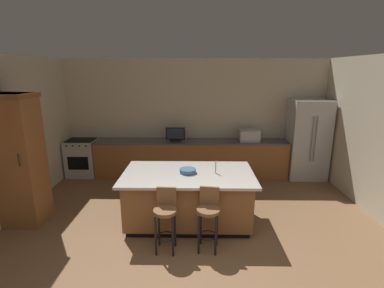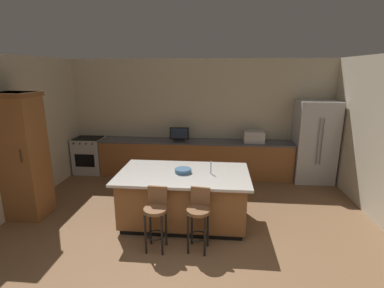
# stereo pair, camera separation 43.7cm
# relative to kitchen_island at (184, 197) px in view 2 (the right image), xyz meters

# --- Properties ---
(wall_back) EXTENTS (7.01, 0.12, 2.88)m
(wall_back) POSITION_rel_kitchen_island_xyz_m (0.10, 2.66, 0.98)
(wall_back) COLOR beige
(wall_back) RESTS_ON ground_plane
(wall_left) EXTENTS (0.12, 5.19, 2.88)m
(wall_left) POSITION_rel_kitchen_island_xyz_m (-3.20, 0.27, 0.98)
(wall_left) COLOR beige
(wall_left) RESTS_ON ground_plane
(counter_back) EXTENTS (4.75, 0.62, 0.91)m
(counter_back) POSITION_rel_kitchen_island_xyz_m (0.01, 2.28, -0.01)
(counter_back) COLOR brown
(counter_back) RESTS_ON ground_plane
(kitchen_island) EXTENTS (2.22, 1.29, 0.91)m
(kitchen_island) POSITION_rel_kitchen_island_xyz_m (0.00, 0.00, 0.00)
(kitchen_island) COLOR black
(kitchen_island) RESTS_ON ground_plane
(refrigerator) EXTENTS (0.90, 0.74, 1.93)m
(refrigerator) POSITION_rel_kitchen_island_xyz_m (2.84, 2.23, 0.50)
(refrigerator) COLOR #B7BABF
(refrigerator) RESTS_ON ground_plane
(range_oven) EXTENTS (0.72, 0.63, 0.93)m
(range_oven) POSITION_rel_kitchen_island_xyz_m (-2.74, 2.28, -0.00)
(range_oven) COLOR #B7BABF
(range_oven) RESTS_ON ground_plane
(cabinet_tower) EXTENTS (0.69, 0.64, 2.25)m
(cabinet_tower) POSITION_rel_kitchen_island_xyz_m (-2.84, -0.03, 0.70)
(cabinet_tower) COLOR brown
(cabinet_tower) RESTS_ON ground_plane
(microwave) EXTENTS (0.48, 0.36, 0.28)m
(microwave) POSITION_rel_kitchen_island_xyz_m (1.43, 2.28, 0.58)
(microwave) COLOR #B7BABF
(microwave) RESTS_ON counter_back
(tv_monitor) EXTENTS (0.47, 0.16, 0.34)m
(tv_monitor) POSITION_rel_kitchen_island_xyz_m (-0.38, 2.23, 0.60)
(tv_monitor) COLOR black
(tv_monitor) RESTS_ON counter_back
(sink_faucet_back) EXTENTS (0.02, 0.02, 0.24)m
(sink_faucet_back) POSITION_rel_kitchen_island_xyz_m (-0.13, 2.38, 0.56)
(sink_faucet_back) COLOR #B2B2B7
(sink_faucet_back) RESTS_ON counter_back
(sink_faucet_island) EXTENTS (0.02, 0.02, 0.22)m
(sink_faucet_island) POSITION_rel_kitchen_island_xyz_m (0.46, 0.00, 0.56)
(sink_faucet_island) COLOR #B2B2B7
(sink_faucet_island) RESTS_ON kitchen_island
(bar_stool_left) EXTENTS (0.34, 0.35, 0.95)m
(bar_stool_left) POSITION_rel_kitchen_island_xyz_m (-0.31, -0.82, 0.10)
(bar_stool_left) COLOR brown
(bar_stool_left) RESTS_ON ground_plane
(bar_stool_right) EXTENTS (0.34, 0.36, 0.94)m
(bar_stool_right) POSITION_rel_kitchen_island_xyz_m (0.32, -0.78, 0.10)
(bar_stool_right) COLOR brown
(bar_stool_right) RESTS_ON ground_plane
(fruit_bowl) EXTENTS (0.28, 0.28, 0.07)m
(fruit_bowl) POSITION_rel_kitchen_island_xyz_m (-0.01, 0.01, 0.48)
(fruit_bowl) COLOR #3F668C
(fruit_bowl) RESTS_ON kitchen_island
(cell_phone) EXTENTS (0.08, 0.15, 0.01)m
(cell_phone) POSITION_rel_kitchen_island_xyz_m (0.09, 0.10, 0.45)
(cell_phone) COLOR black
(cell_phone) RESTS_ON kitchen_island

